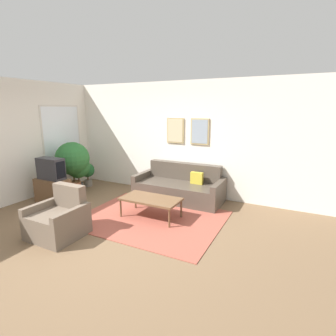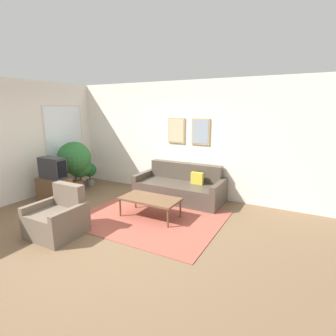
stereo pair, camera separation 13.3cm
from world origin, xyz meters
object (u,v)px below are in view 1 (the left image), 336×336
(couch, at_px, (180,188))
(potted_plant_tall, at_px, (73,160))
(coffee_table, at_px, (151,200))
(tv, at_px, (51,169))
(armchair, at_px, (59,220))

(couch, bearing_deg, potted_plant_tall, -164.94)
(coffee_table, relative_size, tv, 1.81)
(couch, distance_m, potted_plant_tall, 2.75)
(armchair, height_order, potted_plant_tall, potted_plant_tall)
(armchair, xyz_separation_m, potted_plant_tall, (-1.56, 1.83, 0.55))
(armchair, relative_size, potted_plant_tall, 0.64)
(tv, xyz_separation_m, armchair, (1.40, -1.06, -0.51))
(coffee_table, distance_m, tv, 2.43)
(coffee_table, relative_size, potted_plant_tall, 0.89)
(couch, bearing_deg, tv, -148.92)
(armchair, distance_m, potted_plant_tall, 2.47)
(couch, distance_m, armchair, 2.73)
(tv, bearing_deg, coffee_table, 6.35)
(couch, height_order, tv, tv)
(couch, distance_m, tv, 2.90)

